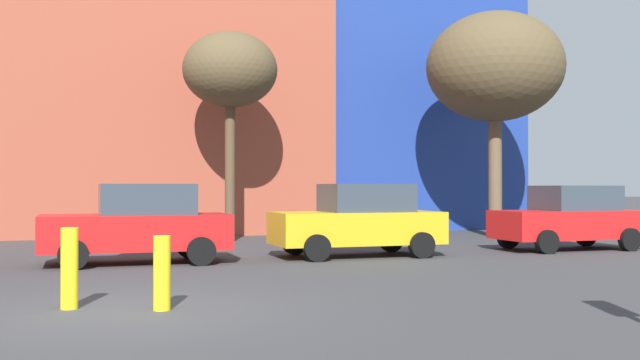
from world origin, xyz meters
TOP-DOWN VIEW (x-y plane):
  - ground_plane at (0.00, 0.00)m, footprint 200.00×200.00m
  - building_backdrop at (-1.78, 20.87)m, footprint 37.81×11.64m
  - parked_car_2 at (0.69, 6.54)m, footprint 4.14×2.03m
  - parked_car_3 at (6.03, 6.54)m, footprint 4.16×2.04m
  - parked_car_4 at (12.25, 6.54)m, footprint 4.07×2.00m
  - bare_tree_1 at (4.01, 12.63)m, footprint 3.02×3.02m
  - bare_tree_2 at (13.15, 11.76)m, footprint 4.74×4.74m
  - bollard_yellow_0 at (-0.74, 0.49)m, footprint 0.24×0.24m
  - bollard_yellow_1 at (0.49, -0.03)m, footprint 0.24×0.24m

SIDE VIEW (x-z plane):
  - ground_plane at x=0.00m, z-range 0.00..0.00m
  - bollard_yellow_1 at x=0.49m, z-range 0.00..1.04m
  - bollard_yellow_0 at x=-0.74m, z-range 0.00..1.15m
  - parked_car_4 at x=12.25m, z-range 0.00..1.76m
  - parked_car_2 at x=0.69m, z-range -0.01..1.79m
  - parked_car_3 at x=6.03m, z-range -0.01..1.80m
  - building_backdrop at x=-1.78m, z-range -0.87..11.12m
  - bare_tree_1 at x=4.01m, z-range 2.07..8.75m
  - bare_tree_2 at x=13.15m, z-range 1.96..9.76m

